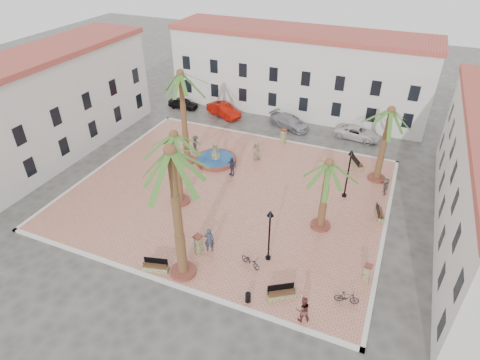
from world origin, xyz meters
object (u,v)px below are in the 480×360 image
Objects in this scene: palm_s at (172,166)px; bollard_e at (367,272)px; bench_s at (156,267)px; litter_bin at (248,297)px; cyclist_b at (303,309)px; palm_sw at (175,144)px; lamppost_s at (270,227)px; cyclist_a at (209,240)px; bicycle_b at (347,298)px; car_silver at (289,122)px; bench_ne at (357,164)px; palm_nw at (181,83)px; bollard_se at (198,244)px; fountain at (216,159)px; car_red at (224,110)px; pedestrian_fountain_a at (256,151)px; car_black at (183,103)px; car_white at (357,133)px; bench_se at (281,294)px; bench_e at (379,214)px; pedestrian_fountain_b at (232,166)px; palm_e at (328,172)px; lamppost_e at (349,166)px; bollard_n at (284,136)px; pedestrian_north at (196,143)px; palm_ne at (389,119)px; pedestrian_east at (386,186)px.

bollard_e is at bearing 19.85° from palm_s.
bench_s is 6.70m from litter_bin.
palm_sw is at bearing -60.37° from cyclist_b.
lamppost_s is 4.61m from cyclist_a.
palm_s is at bearing 89.53° from bicycle_b.
lamppost_s is 0.86× the size of car_silver.
car_silver reaches higher than bench_ne.
cyclist_a is at bearing -53.68° from palm_nw.
car_silver is (-0.20, 22.27, -0.24)m from bollard_se.
fountain is 10.99m from car_red.
bench_ne reaches higher than bicycle_b.
car_silver is (0.77, 8.41, -0.38)m from pedestrian_fountain_a.
car_black is 21.43m from car_white.
bench_s is 25.67m from car_red.
bollard_se is (4.42, -11.92, 0.52)m from fountain.
cyclist_a is at bearing 128.19° from bench_se.
bench_e is 0.95× the size of pedestrian_fountain_b.
bench_s is at bearing -160.68° from bollard_e.
cyclist_a is 8.28m from cyclist_b.
car_silver is (4.07, 17.49, -4.91)m from palm_sw.
cyclist_a is at bearing 114.31° from bench_e.
palm_nw is at bearing 118.19° from palm_s.
pedestrian_fountain_b is (-1.05, -3.55, -0.02)m from pedestrian_fountain_a.
palm_e is at bearing -174.32° from car_white.
cyclist_a is (-10.67, -8.70, 0.73)m from bench_e.
car_white is (-0.97, 6.22, 0.22)m from bench_ne.
fountain is 19.31m from bicycle_b.
palm_e is 1.26× the size of car_white.
palm_sw is 1.47× the size of lamppost_e.
bench_ne is at bearing -85.65° from car_red.
bench_s is 0.96× the size of pedestrian_fountain_a.
cyclist_a is 0.41× the size of car_white.
palm_nw is (-2.59, -1.06, 7.59)m from fountain.
lamppost_e is at bearing -42.88° from bollard_n.
bench_ne is 2.87× the size of litter_bin.
palm_sw is 21.78m from car_white.
bollard_n is 0.90× the size of pedestrian_north.
lamppost_e is 0.97× the size of car_red.
bollard_e is at bearing -29.46° from bicycle_b.
bench_e is at bearing 33.75° from bench_se.
palm_nw is 15.42m from car_black.
lamppost_e is at bearing -169.85° from car_white.
lamppost_s is 5.67m from cyclist_b.
bench_se is at bearing -13.31° from bollard_se.
palm_ne reaches higher than lamppost_s.
pedestrian_east is (2.96, -3.62, 0.47)m from bench_ne.
bench_se is 1.05× the size of bench_e.
car_silver is (-11.47, 13.08, 0.31)m from bench_e.
pedestrian_north is at bearing -149.02° from car_red.
bollard_e is 0.71× the size of pedestrian_fountain_a.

